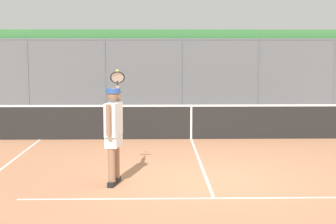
# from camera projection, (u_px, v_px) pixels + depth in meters

# --- Properties ---
(ground_plane) EXTENTS (60.00, 60.00, 0.00)m
(ground_plane) POSITION_uv_depth(u_px,v_px,m) (207.00, 180.00, 9.61)
(ground_plane) COLOR #B27551
(court_line_markings) EXTENTS (8.42, 10.36, 0.01)m
(court_line_markings) POSITION_uv_depth(u_px,v_px,m) (216.00, 203.00, 8.13)
(court_line_markings) COLOR white
(court_line_markings) RESTS_ON ground
(fence_backdrop) EXTENTS (20.49, 1.37, 3.24)m
(fence_backdrop) POSITION_uv_depth(u_px,v_px,m) (181.00, 72.00, 19.85)
(fence_backdrop) COLOR #565B60
(fence_backdrop) RESTS_ON ground
(tennis_net) EXTENTS (10.82, 0.09, 1.07)m
(tennis_net) POSITION_uv_depth(u_px,v_px,m) (191.00, 121.00, 14.01)
(tennis_net) COLOR #2D2D2D
(tennis_net) RESTS_ON ground
(tennis_player) EXTENTS (0.32, 1.47, 2.07)m
(tennis_player) POSITION_uv_depth(u_px,v_px,m) (114.00, 127.00, 9.20)
(tennis_player) COLOR black
(tennis_player) RESTS_ON ground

